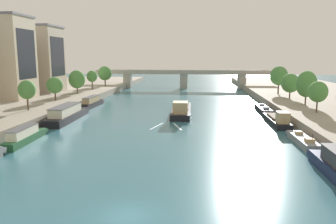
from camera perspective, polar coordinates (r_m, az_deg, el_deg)
The scene contains 22 objects.
ground_plane at distance 26.92m, azimuth -7.10°, elevation -17.31°, with size 400.00×400.00×0.00m, color #336675.
quay_left at distance 91.09m, azimuth -24.49°, elevation 1.66°, with size 36.00×170.00×1.85m, color gray.
barge_midriver at distance 69.78m, azimuth 2.29°, elevation 0.39°, with size 4.13×18.73×3.38m.
wake_behind_barge at distance 58.02m, azimuth -0.17°, elevation -2.47°, with size 5.60×5.92×0.03m.
moored_boat_left_downstream at distance 51.51m, azimuth -23.33°, elevation -3.75°, with size 2.27×11.15×2.29m.
moored_boat_left_end at distance 66.03m, azimuth -16.91°, elevation -0.32°, with size 3.59×16.91×3.00m.
moored_boat_left_far at distance 82.15m, azimuth -12.88°, elevation 1.62°, with size 2.36×12.47×2.60m.
moored_boat_right_near at distance 50.32m, azimuth 22.04°, elevation -4.48°, with size 2.13×10.08×2.07m.
moored_boat_right_second at distance 62.64m, azimuth 18.22°, elevation -1.28°, with size 2.62×12.82×2.88m.
moored_boat_right_lone at distance 76.01m, azimuth 16.00°, elevation 0.47°, with size 2.19×11.28×2.19m.
tree_left_past_mid at distance 68.70m, azimuth -23.03°, elevation 3.52°, with size 3.23×3.23×5.77m.
tree_left_distant at distance 81.74m, azimuth -18.83°, elevation 4.35°, with size 3.76×3.76×5.44m.
tree_left_end_of_row at distance 94.34m, azimuth -15.35°, elevation 5.41°, with size 4.44×4.44×6.43m.
tree_left_far at distance 105.84m, azimuth -12.90°, elevation 5.97°, with size 3.24×3.24×5.81m.
tree_left_nearest at distance 118.63m, azimuth -10.77°, elevation 6.53°, with size 4.70×4.70×6.77m.
tree_right_distant at distance 66.49m, azimuth 24.30°, elevation 3.17°, with size 3.50×3.50×5.77m.
tree_right_nearest at distance 76.27m, azimuth 22.65°, elevation 4.43°, with size 4.33×4.33×7.19m.
tree_right_by_lamp at distance 85.85m, azimuth 20.23°, elevation 4.66°, with size 4.37×4.37×6.10m.
tree_right_far at distance 95.92m, azimuth 18.49°, elevation 5.90°, with size 4.69×4.69×7.55m.
building_left_tall at distance 89.67m, azimuth -26.24°, elevation 8.41°, with size 11.73×10.59×19.90m.
building_left_middle at distance 103.82m, azimuth -21.58°, elevation 8.45°, with size 13.14×11.74×18.78m.
bridge_far at distance 126.70m, azimuth 2.74°, elevation 6.11°, with size 67.28×4.40×6.86m.
Camera 1 is at (5.29, -23.43, 12.16)m, focal length 35.57 mm.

